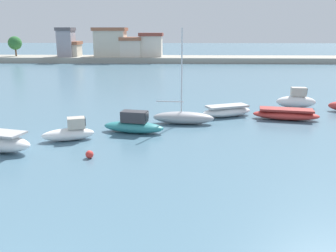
{
  "coord_description": "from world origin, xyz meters",
  "views": [
    {
      "loc": [
        4.94,
        -6.37,
        6.8
      ],
      "look_at": [
        4.16,
        16.85,
        0.58
      ],
      "focal_mm": 38.18,
      "sensor_mm": 36.0,
      "label": 1
    }
  ],
  "objects_px": {
    "moored_boat_6": "(227,111)",
    "moored_boat_7": "(286,114)",
    "moored_boat_5": "(183,117)",
    "moored_boat_8": "(296,101)",
    "mooring_buoy_1": "(89,154)",
    "moored_boat_3": "(70,132)",
    "moored_boat_4": "(134,125)"
  },
  "relations": [
    {
      "from": "moored_boat_6",
      "to": "mooring_buoy_1",
      "type": "distance_m",
      "value": 13.48
    },
    {
      "from": "moored_boat_3",
      "to": "moored_boat_8",
      "type": "height_order",
      "value": "moored_boat_8"
    },
    {
      "from": "moored_boat_8",
      "to": "moored_boat_3",
      "type": "bearing_deg",
      "value": -145.48
    },
    {
      "from": "moored_boat_3",
      "to": "moored_boat_8",
      "type": "relative_size",
      "value": 0.96
    },
    {
      "from": "moored_boat_8",
      "to": "mooring_buoy_1",
      "type": "relative_size",
      "value": 8.18
    },
    {
      "from": "moored_boat_5",
      "to": "moored_boat_8",
      "type": "relative_size",
      "value": 1.95
    },
    {
      "from": "moored_boat_7",
      "to": "moored_boat_8",
      "type": "relative_size",
      "value": 1.47
    },
    {
      "from": "moored_boat_3",
      "to": "mooring_buoy_1",
      "type": "xyz_separation_m",
      "value": [
        2.06,
        -3.28,
        -0.31
      ]
    },
    {
      "from": "moored_boat_6",
      "to": "moored_boat_3",
      "type": "bearing_deg",
      "value": -169.28
    },
    {
      "from": "moored_boat_6",
      "to": "moored_boat_7",
      "type": "height_order",
      "value": "moored_boat_6"
    },
    {
      "from": "moored_boat_7",
      "to": "moored_boat_3",
      "type": "bearing_deg",
      "value": -147.44
    },
    {
      "from": "moored_boat_3",
      "to": "moored_boat_4",
      "type": "bearing_deg",
      "value": 7.73
    },
    {
      "from": "moored_boat_7",
      "to": "mooring_buoy_1",
      "type": "height_order",
      "value": "moored_boat_7"
    },
    {
      "from": "moored_boat_4",
      "to": "moored_boat_8",
      "type": "relative_size",
      "value": 1.24
    },
    {
      "from": "moored_boat_5",
      "to": "moored_boat_8",
      "type": "bearing_deg",
      "value": 35.5
    },
    {
      "from": "moored_boat_6",
      "to": "mooring_buoy_1",
      "type": "xyz_separation_m",
      "value": [
        -8.79,
        -10.21,
        -0.22
      ]
    },
    {
      "from": "moored_boat_3",
      "to": "moored_boat_5",
      "type": "bearing_deg",
      "value": 12.54
    },
    {
      "from": "moored_boat_5",
      "to": "moored_boat_7",
      "type": "height_order",
      "value": "moored_boat_5"
    },
    {
      "from": "moored_boat_5",
      "to": "moored_boat_7",
      "type": "xyz_separation_m",
      "value": [
        8.09,
        1.59,
        -0.08
      ]
    },
    {
      "from": "moored_boat_7",
      "to": "mooring_buoy_1",
      "type": "distance_m",
      "value": 16.23
    },
    {
      "from": "moored_boat_6",
      "to": "mooring_buoy_1",
      "type": "height_order",
      "value": "moored_boat_6"
    },
    {
      "from": "moored_boat_5",
      "to": "moored_boat_8",
      "type": "xyz_separation_m",
      "value": [
        10.3,
        6.15,
        0.17
      ]
    },
    {
      "from": "moored_boat_4",
      "to": "mooring_buoy_1",
      "type": "relative_size",
      "value": 10.13
    },
    {
      "from": "moored_boat_8",
      "to": "mooring_buoy_1",
      "type": "distance_m",
      "value": 20.8
    },
    {
      "from": "moored_boat_6",
      "to": "moored_boat_8",
      "type": "xyz_separation_m",
      "value": [
        6.72,
        3.65,
        0.22
      ]
    },
    {
      "from": "moored_boat_5",
      "to": "moored_boat_8",
      "type": "height_order",
      "value": "moored_boat_5"
    },
    {
      "from": "moored_boat_8",
      "to": "mooring_buoy_1",
      "type": "xyz_separation_m",
      "value": [
        -15.51,
        -13.86,
        -0.45
      ]
    },
    {
      "from": "moored_boat_7",
      "to": "moored_boat_8",
      "type": "distance_m",
      "value": 5.07
    },
    {
      "from": "moored_boat_3",
      "to": "moored_boat_5",
      "type": "distance_m",
      "value": 8.51
    },
    {
      "from": "moored_boat_6",
      "to": "moored_boat_5",
      "type": "bearing_deg",
      "value": -166.83
    },
    {
      "from": "moored_boat_5",
      "to": "moored_boat_3",
      "type": "bearing_deg",
      "value": -144.07
    },
    {
      "from": "moored_boat_7",
      "to": "mooring_buoy_1",
      "type": "relative_size",
      "value": 12.01
    }
  ]
}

